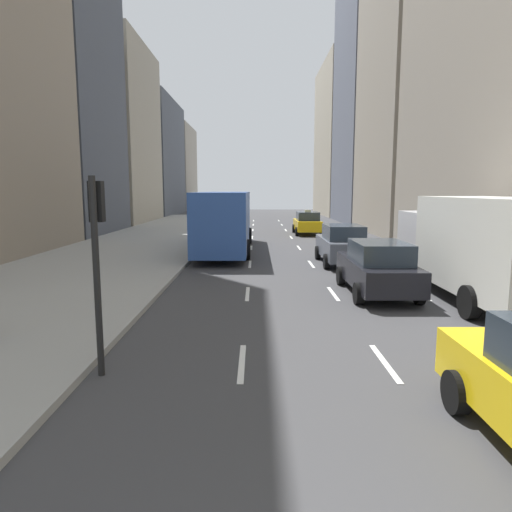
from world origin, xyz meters
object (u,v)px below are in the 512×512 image
(traffic_light_pole, at_px, (95,244))
(sedan_silver_behind, at_px, (341,244))
(box_truck, at_px, (475,245))
(sedan_black_near, at_px, (376,267))
(taxi_second, at_px, (306,223))
(city_bus, at_px, (224,219))

(traffic_light_pole, bearing_deg, sedan_silver_behind, 61.73)
(sedan_silver_behind, height_order, box_truck, box_truck)
(sedan_silver_behind, distance_m, box_truck, 7.42)
(sedan_black_near, bearing_deg, taxi_second, 90.00)
(taxi_second, xyz_separation_m, city_bus, (-5.61, -9.67, 0.91))
(taxi_second, relative_size, traffic_light_pole, 1.22)
(taxi_second, xyz_separation_m, box_truck, (2.80, -21.07, 0.83))
(box_truck, bearing_deg, taxi_second, 97.57)
(taxi_second, relative_size, box_truck, 0.52)
(taxi_second, bearing_deg, city_bus, -120.12)
(sedan_black_near, height_order, sedan_silver_behind, sedan_silver_behind)
(city_bus, height_order, traffic_light_pole, traffic_light_pole)
(sedan_black_near, xyz_separation_m, box_truck, (2.80, -0.72, 0.83))
(taxi_second, relative_size, city_bus, 0.38)
(taxi_second, relative_size, sedan_black_near, 0.97)
(city_bus, bearing_deg, box_truck, -53.56)
(sedan_black_near, bearing_deg, box_truck, -14.50)
(taxi_second, xyz_separation_m, traffic_light_pole, (-6.75, -26.79, 1.53))
(taxi_second, bearing_deg, box_truck, -82.43)
(sedan_silver_behind, distance_m, traffic_light_pole, 14.33)
(taxi_second, bearing_deg, sedan_black_near, -90.00)
(sedan_silver_behind, bearing_deg, traffic_light_pole, -118.27)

